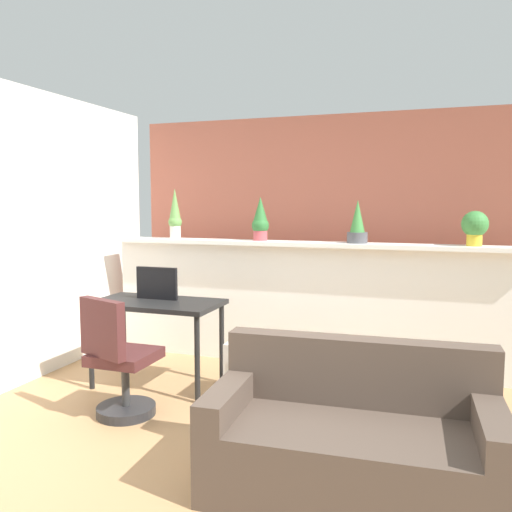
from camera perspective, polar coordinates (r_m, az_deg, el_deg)
ground_plane at (r=3.54m, az=-2.26°, el=-20.95°), size 12.00×12.00×0.00m
divider_wall at (r=5.17m, az=5.83°, el=-5.41°), size 4.11×0.16×1.18m
plant_shelf at (r=5.05m, az=5.80°, el=1.29°), size 4.11×0.29×0.04m
brick_wall_behind at (r=5.67m, az=7.30°, el=2.31°), size 4.11×0.10×2.50m
potted_plant_0 at (r=5.56m, az=-8.76°, el=4.45°), size 0.14×0.14×0.52m
potted_plant_1 at (r=5.22m, az=0.47°, el=3.91°), size 0.17×0.17×0.43m
potted_plant_2 at (r=4.97m, az=10.92°, el=3.36°), size 0.19×0.19×0.40m
potted_plant_3 at (r=4.93m, az=22.61°, el=3.01°), size 0.23×0.23×0.30m
desk at (r=4.63m, az=-10.70°, el=-5.84°), size 1.10×0.60×0.75m
tv_monitor at (r=4.68m, az=-10.68°, el=-2.91°), size 0.38×0.04×0.28m
office_chair at (r=4.10m, az=-14.63°, el=-11.47°), size 0.50×0.51×0.91m
side_cube_shelf at (r=4.31m, az=-0.06°, el=-12.37°), size 0.40×0.41×0.50m
couch at (r=3.12m, az=10.35°, el=-19.11°), size 1.60×0.84×0.80m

